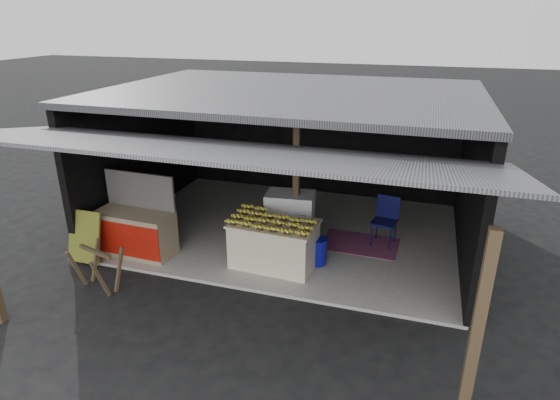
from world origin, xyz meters
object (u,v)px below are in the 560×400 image
(plastic_chair, at_px, (386,216))
(neighbor_stall, at_px, (135,230))
(banana_table, at_px, (274,244))
(white_crate, at_px, (290,218))
(sawhorse, at_px, (97,265))
(water_barrel, at_px, (318,252))

(plastic_chair, bearing_deg, neighbor_stall, -147.57)
(neighbor_stall, bearing_deg, banana_table, 9.46)
(white_crate, bearing_deg, sawhorse, -141.31)
(white_crate, distance_m, water_barrel, 1.08)
(neighbor_stall, distance_m, water_barrel, 3.51)
(banana_table, height_order, white_crate, white_crate)
(water_barrel, bearing_deg, sawhorse, -150.84)
(banana_table, distance_m, water_barrel, 0.83)
(neighbor_stall, relative_size, sawhorse, 1.88)
(sawhorse, bearing_deg, white_crate, 60.48)
(sawhorse, bearing_deg, water_barrel, 44.72)
(banana_table, distance_m, neighbor_stall, 2.71)
(water_barrel, bearing_deg, neighbor_stall, -169.95)
(water_barrel, xyz_separation_m, plastic_chair, (1.09, 1.26, 0.34))
(banana_table, xyz_separation_m, white_crate, (0.01, 1.01, 0.10))
(banana_table, height_order, neighbor_stall, neighbor_stall)
(sawhorse, bearing_deg, plastic_chair, 50.75)
(banana_table, xyz_separation_m, water_barrel, (0.76, 0.28, -0.19))
(neighbor_stall, bearing_deg, white_crate, 28.77)
(neighbor_stall, relative_size, water_barrel, 3.21)
(plastic_chair, bearing_deg, water_barrel, -120.79)
(neighbor_stall, distance_m, sawhorse, 1.27)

